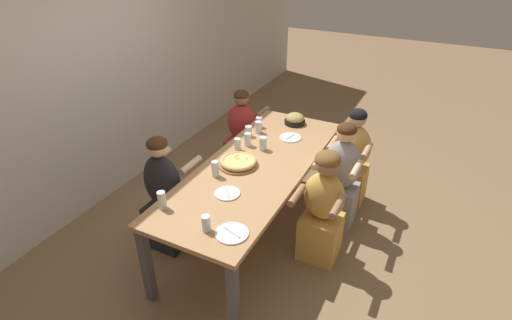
% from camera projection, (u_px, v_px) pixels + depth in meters
% --- Properties ---
extents(ground_plane, '(18.00, 18.00, 0.00)m').
position_uv_depth(ground_plane, '(256.00, 231.00, 4.00)').
color(ground_plane, '#896B4C').
rests_on(ground_plane, ground).
extents(restaurant_back_panel, '(10.00, 0.06, 3.20)m').
position_uv_depth(restaurant_back_panel, '(91.00, 50.00, 3.90)').
color(restaurant_back_panel, silver).
rests_on(restaurant_back_panel, ground).
extents(dining_table, '(2.37, 0.89, 0.77)m').
position_uv_depth(dining_table, '(256.00, 172.00, 3.65)').
color(dining_table, tan).
rests_on(dining_table, ground).
extents(pizza_board_main, '(0.36, 0.36, 0.06)m').
position_uv_depth(pizza_board_main, '(238.00, 162.00, 3.59)').
color(pizza_board_main, '#996B42').
rests_on(pizza_board_main, dining_table).
extents(skillet_bowl, '(0.33, 0.23, 0.12)m').
position_uv_depth(skillet_bowl, '(295.00, 119.00, 4.35)').
color(skillet_bowl, black).
rests_on(skillet_bowl, dining_table).
extents(empty_plate_a, '(0.24, 0.24, 0.02)m').
position_uv_depth(empty_plate_a, '(232.00, 233.00, 2.79)').
color(empty_plate_a, white).
rests_on(empty_plate_a, dining_table).
extents(empty_plate_b, '(0.21, 0.21, 0.02)m').
position_uv_depth(empty_plate_b, '(228.00, 193.00, 3.21)').
color(empty_plate_b, white).
rests_on(empty_plate_b, dining_table).
extents(empty_plate_c, '(0.22, 0.22, 0.02)m').
position_uv_depth(empty_plate_c, '(290.00, 138.00, 4.07)').
color(empty_plate_c, white).
rests_on(empty_plate_c, dining_table).
extents(cocktail_glass_blue, '(0.07, 0.07, 0.14)m').
position_uv_depth(cocktail_glass_blue, '(259.00, 123.00, 4.28)').
color(cocktail_glass_blue, silver).
rests_on(cocktail_glass_blue, dining_table).
extents(drinking_glass_a, '(0.06, 0.06, 0.15)m').
position_uv_depth(drinking_glass_a, '(162.00, 201.00, 3.03)').
color(drinking_glass_a, silver).
rests_on(drinking_glass_a, dining_table).
extents(drinking_glass_b, '(0.06, 0.06, 0.13)m').
position_uv_depth(drinking_glass_b, '(206.00, 224.00, 2.80)').
color(drinking_glass_b, silver).
rests_on(drinking_glass_b, dining_table).
extents(drinking_glass_c, '(0.07, 0.07, 0.11)m').
position_uv_depth(drinking_glass_c, '(248.00, 132.00, 4.09)').
color(drinking_glass_c, silver).
rests_on(drinking_glass_c, dining_table).
extents(drinking_glass_d, '(0.07, 0.07, 0.12)m').
position_uv_depth(drinking_glass_d, '(258.00, 128.00, 4.16)').
color(drinking_glass_d, silver).
rests_on(drinking_glass_d, dining_table).
extents(drinking_glass_e, '(0.08, 0.08, 0.13)m').
position_uv_depth(drinking_glass_e, '(263.00, 144.00, 3.84)').
color(drinking_glass_e, silver).
rests_on(drinking_glass_e, dining_table).
extents(drinking_glass_f, '(0.06, 0.06, 0.14)m').
position_uv_depth(drinking_glass_f, '(215.00, 170.00, 3.42)').
color(drinking_glass_f, silver).
rests_on(drinking_glass_f, dining_table).
extents(drinking_glass_g, '(0.06, 0.06, 0.12)m').
position_uv_depth(drinking_glass_g, '(237.00, 145.00, 3.84)').
color(drinking_glass_g, silver).
rests_on(drinking_glass_g, dining_table).
extents(drinking_glass_h, '(0.07, 0.07, 0.13)m').
position_uv_depth(drinking_glass_h, '(248.00, 140.00, 3.91)').
color(drinking_glass_h, silver).
rests_on(drinking_glass_h, dining_table).
extents(diner_far_midleft, '(0.51, 0.40, 1.14)m').
position_uv_depth(diner_far_midleft, '(165.00, 199.00, 3.61)').
color(diner_far_midleft, '#232328').
rests_on(diner_far_midleft, ground).
extents(diner_near_right, '(0.51, 0.40, 1.10)m').
position_uv_depth(diner_near_right, '(351.00, 162.00, 4.21)').
color(diner_near_right, gold).
rests_on(diner_near_right, ground).
extents(diner_near_midright, '(0.51, 0.40, 1.12)m').
position_uv_depth(diner_near_midright, '(340.00, 180.00, 3.88)').
color(diner_near_midright, '#99999E').
rests_on(diner_near_midright, ground).
extents(diner_far_right, '(0.51, 0.40, 1.06)m').
position_uv_depth(diner_far_right, '(242.00, 137.00, 4.77)').
color(diner_far_right, '#B22D2D').
rests_on(diner_far_right, ground).
extents(diner_near_center, '(0.51, 0.40, 1.10)m').
position_uv_depth(diner_near_center, '(322.00, 211.00, 3.46)').
color(diner_near_center, gold).
rests_on(diner_near_center, ground).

